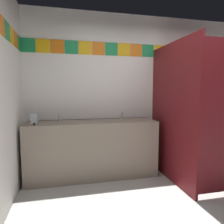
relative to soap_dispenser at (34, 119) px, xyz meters
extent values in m
plane|color=#9E9E99|center=(1.76, -1.30, -0.97)|extent=(8.74, 8.74, 0.00)
cube|color=white|center=(1.76, 0.48, 0.37)|extent=(3.97, 0.08, 2.67)
cube|color=#1E8C4C|center=(-0.11, 0.43, 1.10)|extent=(0.21, 0.01, 0.21)
cube|color=yellow|center=(0.11, 0.43, 1.10)|extent=(0.21, 0.01, 0.21)
cube|color=orange|center=(0.33, 0.43, 1.10)|extent=(0.21, 0.01, 0.21)
cube|color=#1E8C4C|center=(0.55, 0.43, 1.10)|extent=(0.21, 0.01, 0.21)
cube|color=yellow|center=(0.77, 0.43, 1.10)|extent=(0.21, 0.01, 0.21)
cube|color=orange|center=(0.99, 0.43, 1.10)|extent=(0.21, 0.01, 0.21)
cube|color=#1E8C4C|center=(1.21, 0.43, 1.10)|extent=(0.21, 0.01, 0.21)
cube|color=yellow|center=(1.43, 0.43, 1.10)|extent=(0.21, 0.01, 0.21)
cube|color=orange|center=(1.65, 0.43, 1.10)|extent=(0.21, 0.01, 0.21)
cube|color=#1E8C4C|center=(1.87, 0.43, 1.10)|extent=(0.21, 0.01, 0.21)
cube|color=yellow|center=(2.09, 0.43, 1.10)|extent=(0.21, 0.01, 0.21)
cube|color=orange|center=(2.31, 0.43, 1.10)|extent=(0.21, 0.01, 0.21)
cube|color=#1E8C4C|center=(2.53, 0.43, 1.10)|extent=(0.21, 0.01, 0.21)
cube|color=yellow|center=(2.76, 0.43, 1.10)|extent=(0.21, 0.01, 0.21)
cube|color=orange|center=(2.98, 0.43, 1.10)|extent=(0.21, 0.01, 0.21)
cube|color=#1E8C4C|center=(3.20, 0.43, 1.10)|extent=(0.21, 0.01, 0.21)
cube|color=yellow|center=(3.42, 0.43, 1.10)|extent=(0.21, 0.01, 0.21)
cube|color=orange|center=(-0.22, -0.54, 1.10)|extent=(0.01, 0.21, 0.21)
cube|color=#1E8C4C|center=(-0.22, -0.32, 1.10)|extent=(0.01, 0.21, 0.21)
cube|color=yellow|center=(-0.22, -0.10, 1.10)|extent=(0.01, 0.21, 0.21)
cube|color=orange|center=(-0.22, 0.11, 1.10)|extent=(0.01, 0.21, 0.21)
cube|color=#1E8C4C|center=(-0.22, 0.33, 1.10)|extent=(0.01, 0.21, 0.21)
cube|color=gray|center=(0.84, 0.16, -0.52)|extent=(2.02, 0.56, 0.89)
cube|color=gray|center=(0.84, 0.42, -0.12)|extent=(2.02, 0.03, 0.08)
cylinder|color=silver|center=(0.33, 0.13, -0.13)|extent=(0.34, 0.34, 0.10)
cylinder|color=silver|center=(1.34, 0.13, -0.13)|extent=(0.34, 0.34, 0.10)
cylinder|color=silver|center=(0.33, 0.27, -0.05)|extent=(0.04, 0.04, 0.05)
cylinder|color=silver|center=(0.33, 0.22, 0.02)|extent=(0.02, 0.06, 0.09)
cylinder|color=silver|center=(1.34, 0.27, -0.05)|extent=(0.04, 0.04, 0.05)
cylinder|color=silver|center=(1.34, 0.22, 0.02)|extent=(0.02, 0.06, 0.09)
cube|color=gray|center=(0.00, 0.00, 0.00)|extent=(0.09, 0.07, 0.16)
cylinder|color=black|center=(0.00, -0.04, -0.06)|extent=(0.02, 0.02, 0.03)
cube|color=maroon|center=(2.00, -0.23, 0.07)|extent=(0.04, 1.34, 2.08)
cylinder|color=silver|center=(2.02, -0.88, 0.18)|extent=(0.02, 0.02, 0.10)
cylinder|color=white|center=(2.50, -0.06, -0.77)|extent=(0.38, 0.38, 0.40)
torus|color=white|center=(2.50, -0.06, -0.55)|extent=(0.39, 0.39, 0.05)
cube|color=white|center=(2.50, 0.15, -0.40)|extent=(0.34, 0.17, 0.34)
camera|label=1|loc=(0.44, -3.02, 0.40)|focal=32.76mm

